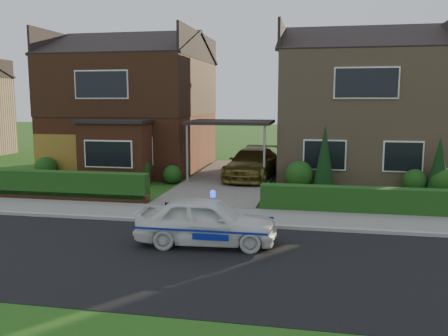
# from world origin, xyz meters

# --- Properties ---
(ground) EXTENTS (120.00, 120.00, 0.00)m
(ground) POSITION_xyz_m (0.00, 0.00, 0.00)
(ground) COLOR #204E14
(ground) RESTS_ON ground
(road) EXTENTS (60.00, 6.00, 0.02)m
(road) POSITION_xyz_m (0.00, 0.00, 0.00)
(road) COLOR black
(road) RESTS_ON ground
(kerb) EXTENTS (60.00, 0.16, 0.12)m
(kerb) POSITION_xyz_m (0.00, 3.05, 0.06)
(kerb) COLOR #9E9993
(kerb) RESTS_ON ground
(sidewalk) EXTENTS (60.00, 2.00, 0.10)m
(sidewalk) POSITION_xyz_m (0.00, 4.10, 0.05)
(sidewalk) COLOR slate
(sidewalk) RESTS_ON ground
(driveway) EXTENTS (3.80, 12.00, 0.12)m
(driveway) POSITION_xyz_m (0.00, 11.00, 0.06)
(driveway) COLOR #666059
(driveway) RESTS_ON ground
(house_left) EXTENTS (7.50, 9.53, 7.25)m
(house_left) POSITION_xyz_m (-5.78, 13.90, 3.81)
(house_left) COLOR brown
(house_left) RESTS_ON ground
(house_right) EXTENTS (7.50, 8.06, 7.25)m
(house_right) POSITION_xyz_m (5.80, 13.99, 3.66)
(house_right) COLOR #96785C
(house_right) RESTS_ON ground
(carport_link) EXTENTS (3.80, 3.00, 2.77)m
(carport_link) POSITION_xyz_m (0.00, 10.95, 2.66)
(carport_link) COLOR black
(carport_link) RESTS_ON ground
(garage_door) EXTENTS (2.20, 0.10, 2.10)m
(garage_door) POSITION_xyz_m (-8.25, 9.96, 1.05)
(garage_door) COLOR olive
(garage_door) RESTS_ON ground
(dwarf_wall) EXTENTS (7.70, 0.25, 0.36)m
(dwarf_wall) POSITION_xyz_m (-5.80, 5.30, 0.18)
(dwarf_wall) COLOR brown
(dwarf_wall) RESTS_ON ground
(hedge_left) EXTENTS (7.50, 0.55, 0.90)m
(hedge_left) POSITION_xyz_m (-5.80, 5.45, 0.00)
(hedge_left) COLOR #143812
(hedge_left) RESTS_ON ground
(hedge_right) EXTENTS (7.50, 0.55, 0.80)m
(hedge_right) POSITION_xyz_m (5.80, 5.35, 0.00)
(hedge_right) COLOR #143812
(hedge_right) RESTS_ON ground
(shrub_left_far) EXTENTS (1.08, 1.08, 1.08)m
(shrub_left_far) POSITION_xyz_m (-8.50, 9.50, 0.54)
(shrub_left_far) COLOR #143812
(shrub_left_far) RESTS_ON ground
(shrub_left_mid) EXTENTS (1.32, 1.32, 1.32)m
(shrub_left_mid) POSITION_xyz_m (-4.00, 9.30, 0.66)
(shrub_left_mid) COLOR #143812
(shrub_left_mid) RESTS_ON ground
(shrub_left_near) EXTENTS (0.84, 0.84, 0.84)m
(shrub_left_near) POSITION_xyz_m (-2.40, 9.60, 0.42)
(shrub_left_near) COLOR #143812
(shrub_left_near) RESTS_ON ground
(shrub_right_near) EXTENTS (1.20, 1.20, 1.20)m
(shrub_right_near) POSITION_xyz_m (3.20, 9.40, 0.60)
(shrub_right_near) COLOR #143812
(shrub_right_near) RESTS_ON ground
(shrub_right_mid) EXTENTS (0.96, 0.96, 0.96)m
(shrub_right_mid) POSITION_xyz_m (7.80, 9.50, 0.48)
(shrub_right_mid) COLOR #143812
(shrub_right_mid) RESTS_ON ground
(shrub_right_far) EXTENTS (1.08, 1.08, 1.08)m
(shrub_right_far) POSITION_xyz_m (8.80, 9.20, 0.54)
(shrub_right_far) COLOR #143812
(shrub_right_far) RESTS_ON ground
(conifer_a) EXTENTS (0.90, 0.90, 2.60)m
(conifer_a) POSITION_xyz_m (4.20, 9.20, 1.30)
(conifer_a) COLOR black
(conifer_a) RESTS_ON ground
(conifer_b) EXTENTS (0.90, 0.90, 2.20)m
(conifer_b) POSITION_xyz_m (8.60, 9.20, 1.10)
(conifer_b) COLOR black
(conifer_b) RESTS_ON ground
(police_car) EXTENTS (3.34, 3.73, 1.40)m
(police_car) POSITION_xyz_m (1.10, 1.20, 0.62)
(police_car) COLOR white
(police_car) RESTS_ON ground
(driveway_car) EXTENTS (2.42, 4.91, 1.37)m
(driveway_car) POSITION_xyz_m (1.00, 11.05, 0.81)
(driveway_car) COLOR brown
(driveway_car) RESTS_ON driveway
(potted_plant_a) EXTENTS (0.49, 0.40, 0.81)m
(potted_plant_a) POSITION_xyz_m (-5.39, 9.00, 0.40)
(potted_plant_a) COLOR gray
(potted_plant_a) RESTS_ON ground
(potted_plant_b) EXTENTS (0.52, 0.49, 0.74)m
(potted_plant_b) POSITION_xyz_m (-5.80, 9.00, 0.37)
(potted_plant_b) COLOR gray
(potted_plant_b) RESTS_ON ground
(potted_plant_c) EXTENTS (0.42, 0.42, 0.68)m
(potted_plant_c) POSITION_xyz_m (-2.50, 6.00, 0.34)
(potted_plant_c) COLOR gray
(potted_plant_c) RESTS_ON ground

